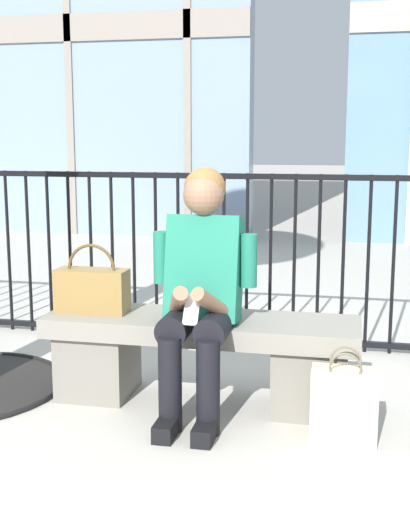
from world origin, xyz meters
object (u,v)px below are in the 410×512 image
Objects in this scene: stone_bench at (201,351)px; handbag_on_bench at (92,289)px; seated_person_with_phone at (201,284)px; shopping_bag at (344,404)px.

stone_bench is 0.65m from handbag_on_bench.
seated_person_with_phone is 3.23× the size of handbag_on_bench.
seated_person_with_phone is 0.62m from handbag_on_bench.
seated_person_with_phone reaches higher than stone_bench.
stone_bench is at bearing 102.27° from seated_person_with_phone.
seated_person_with_phone is 0.87m from shopping_bag.
handbag_on_bench is 0.87× the size of shopping_bag.
shopping_bag is (1.31, -0.32, -0.40)m from handbag_on_bench.
seated_person_with_phone reaches higher than shopping_bag.
seated_person_with_phone is at bearing -11.04° from handbag_on_bench.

